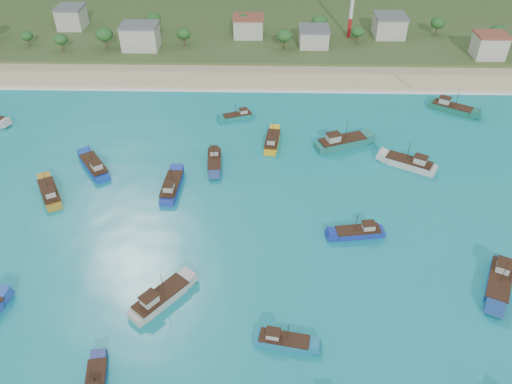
{
  "coord_description": "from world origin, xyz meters",
  "views": [
    {
      "loc": [
        6.87,
        -61.63,
        64.82
      ],
      "look_at": [
        5.04,
        18.0,
        3.0
      ],
      "focal_mm": 35.0,
      "sensor_mm": 36.0,
      "label": 1
    }
  ],
  "objects_px": {
    "boat_21": "(341,143)",
    "boat_2": "(172,188)",
    "boat_3": "(95,167)",
    "boat_15": "(50,194)",
    "boat_7": "(451,108)",
    "boat_0": "(410,164)",
    "boat_22": "(160,299)",
    "boat_14": "(499,282)",
    "boat_23": "(359,233)",
    "boat_4": "(283,341)",
    "boat_12": "(272,142)",
    "boat_5": "(214,161)",
    "boat_18": "(238,116)"
  },
  "relations": [
    {
      "from": "boat_12",
      "to": "boat_14",
      "type": "distance_m",
      "value": 58.35
    },
    {
      "from": "boat_7",
      "to": "boat_12",
      "type": "height_order",
      "value": "boat_7"
    },
    {
      "from": "boat_22",
      "to": "boat_14",
      "type": "bearing_deg",
      "value": 44.41
    },
    {
      "from": "boat_3",
      "to": "boat_15",
      "type": "bearing_deg",
      "value": -160.01
    },
    {
      "from": "boat_21",
      "to": "boat_2",
      "type": "bearing_deg",
      "value": -86.07
    },
    {
      "from": "boat_4",
      "to": "boat_23",
      "type": "xyz_separation_m",
      "value": [
        14.86,
        24.59,
        0.1
      ]
    },
    {
      "from": "boat_2",
      "to": "boat_12",
      "type": "distance_m",
      "value": 28.43
    },
    {
      "from": "boat_21",
      "to": "boat_22",
      "type": "relative_size",
      "value": 1.25
    },
    {
      "from": "boat_15",
      "to": "boat_23",
      "type": "xyz_separation_m",
      "value": [
        62.87,
        -10.44,
        -0.11
      ]
    },
    {
      "from": "boat_3",
      "to": "boat_7",
      "type": "bearing_deg",
      "value": -17.11
    },
    {
      "from": "boat_0",
      "to": "boat_7",
      "type": "distance_m",
      "value": 31.39
    },
    {
      "from": "boat_21",
      "to": "boat_0",
      "type": "bearing_deg",
      "value": 38.57
    },
    {
      "from": "boat_21",
      "to": "boat_22",
      "type": "distance_m",
      "value": 59.82
    },
    {
      "from": "boat_0",
      "to": "boat_22",
      "type": "distance_m",
      "value": 63.83
    },
    {
      "from": "boat_5",
      "to": "boat_7",
      "type": "bearing_deg",
      "value": -161.37
    },
    {
      "from": "boat_3",
      "to": "boat_21",
      "type": "xyz_separation_m",
      "value": [
        56.38,
        11.18,
        0.17
      ]
    },
    {
      "from": "boat_7",
      "to": "boat_23",
      "type": "relative_size",
      "value": 1.17
    },
    {
      "from": "boat_4",
      "to": "boat_3",
      "type": "bearing_deg",
      "value": -127.35
    },
    {
      "from": "boat_18",
      "to": "boat_23",
      "type": "distance_m",
      "value": 51.16
    },
    {
      "from": "boat_4",
      "to": "boat_5",
      "type": "distance_m",
      "value": 50.16
    },
    {
      "from": "boat_4",
      "to": "boat_2",
      "type": "bearing_deg",
      "value": -138.76
    },
    {
      "from": "boat_0",
      "to": "boat_2",
      "type": "height_order",
      "value": "boat_0"
    },
    {
      "from": "boat_0",
      "to": "boat_21",
      "type": "distance_m",
      "value": 16.71
    },
    {
      "from": "boat_0",
      "to": "boat_18",
      "type": "height_order",
      "value": "boat_0"
    },
    {
      "from": "boat_12",
      "to": "boat_23",
      "type": "bearing_deg",
      "value": -55.94
    },
    {
      "from": "boat_0",
      "to": "boat_15",
      "type": "bearing_deg",
      "value": 128.3
    },
    {
      "from": "boat_15",
      "to": "boat_3",
      "type": "bearing_deg",
      "value": 25.69
    },
    {
      "from": "boat_2",
      "to": "boat_23",
      "type": "distance_m",
      "value": 39.99
    },
    {
      "from": "boat_7",
      "to": "boat_15",
      "type": "bearing_deg",
      "value": -36.21
    },
    {
      "from": "boat_2",
      "to": "boat_12",
      "type": "xyz_separation_m",
      "value": [
        21.4,
        18.72,
        -0.08
      ]
    },
    {
      "from": "boat_0",
      "to": "boat_4",
      "type": "distance_m",
      "value": 56.13
    },
    {
      "from": "boat_3",
      "to": "boat_2",
      "type": "bearing_deg",
      "value": -56.7
    },
    {
      "from": "boat_18",
      "to": "boat_21",
      "type": "xyz_separation_m",
      "value": [
        25.47,
        -13.09,
        0.48
      ]
    },
    {
      "from": "boat_0",
      "to": "boat_18",
      "type": "xyz_separation_m",
      "value": [
        -39.99,
        21.35,
        -0.33
      ]
    },
    {
      "from": "boat_12",
      "to": "boat_15",
      "type": "relative_size",
      "value": 0.97
    },
    {
      "from": "boat_0",
      "to": "boat_12",
      "type": "xyz_separation_m",
      "value": [
        -31.09,
        8.7,
        -0.15
      ]
    },
    {
      "from": "boat_22",
      "to": "boat_3",
      "type": "bearing_deg",
      "value": 159.13
    },
    {
      "from": "boat_5",
      "to": "boat_18",
      "type": "xyz_separation_m",
      "value": [
        4.28,
        21.11,
        -0.16
      ]
    },
    {
      "from": "boat_22",
      "to": "boat_23",
      "type": "distance_m",
      "value": 38.83
    },
    {
      "from": "boat_3",
      "to": "boat_12",
      "type": "relative_size",
      "value": 1.07
    },
    {
      "from": "boat_21",
      "to": "boat_22",
      "type": "xyz_separation_m",
      "value": [
        -35.06,
        -48.47,
        -0.19
      ]
    },
    {
      "from": "boat_22",
      "to": "boat_18",
      "type": "bearing_deg",
      "value": 120.52
    },
    {
      "from": "boat_5",
      "to": "boat_2",
      "type": "bearing_deg",
      "value": 46.7
    },
    {
      "from": "boat_3",
      "to": "boat_18",
      "type": "xyz_separation_m",
      "value": [
        30.91,
        24.27,
        -0.31
      ]
    },
    {
      "from": "boat_15",
      "to": "boat_21",
      "type": "height_order",
      "value": "boat_21"
    },
    {
      "from": "boat_2",
      "to": "boat_5",
      "type": "height_order",
      "value": "boat_2"
    },
    {
      "from": "boat_18",
      "to": "boat_14",
      "type": "bearing_deg",
      "value": -160.27
    },
    {
      "from": "boat_15",
      "to": "boat_2",
      "type": "bearing_deg",
      "value": -23.87
    },
    {
      "from": "boat_4",
      "to": "boat_23",
      "type": "bearing_deg",
      "value": 158.8
    },
    {
      "from": "boat_0",
      "to": "boat_21",
      "type": "relative_size",
      "value": 0.88
    }
  ]
}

